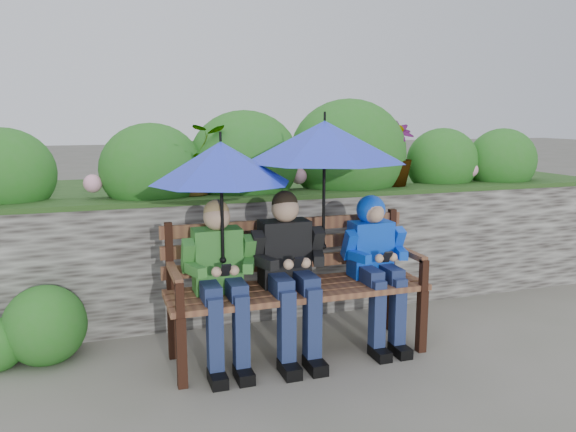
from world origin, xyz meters
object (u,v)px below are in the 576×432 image
object	(u,v)px
boy_left	(220,274)
umbrella_left	(221,163)
park_bench	(295,277)
boy_middle	(289,266)
umbrella_right	(324,141)
boy_right	(376,256)

from	to	relation	value
boy_left	umbrella_left	bearing A→B (deg)	-22.77
park_bench	boy_middle	distance (m)	0.16
park_bench	umbrella_right	size ratio (longest dim) A/B	1.59
park_bench	umbrella_left	xyz separation A→B (m)	(-0.53, -0.09, 0.83)
park_bench	boy_right	xyz separation A→B (m)	(0.59, -0.07, 0.12)
boy_middle	boy_right	distance (m)	0.67
park_bench	boy_right	bearing A→B (deg)	-6.56
boy_left	boy_right	distance (m)	1.14
park_bench	boy_left	world-z (taller)	boy_left
umbrella_right	park_bench	bearing A→B (deg)	174.67
boy_middle	umbrella_right	xyz separation A→B (m)	(0.28, 0.07, 0.84)
boy_left	boy_middle	bearing A→B (deg)	-0.47
boy_middle	umbrella_right	distance (m)	0.88
park_bench	boy_left	bearing A→B (deg)	-171.35
boy_middle	umbrella_left	world-z (taller)	umbrella_left
boy_right	umbrella_right	world-z (taller)	umbrella_right
boy_right	park_bench	bearing A→B (deg)	173.44
park_bench	boy_left	distance (m)	0.56
umbrella_left	umbrella_right	world-z (taller)	umbrella_right
umbrella_left	umbrella_right	size ratio (longest dim) A/B	0.80
park_bench	boy_right	size ratio (longest dim) A/B	1.66
boy_middle	boy_right	xyz separation A→B (m)	(0.67, 0.02, 0.01)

